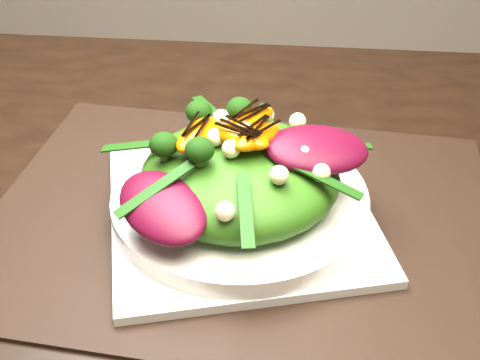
# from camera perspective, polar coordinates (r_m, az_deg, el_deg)

# --- Properties ---
(dining_table) EXTENTS (1.60, 0.90, 0.75)m
(dining_table) POSITION_cam_1_polar(r_m,az_deg,el_deg) (0.63, 5.72, -6.81)
(dining_table) COLOR black
(dining_table) RESTS_ON floor
(placemat) EXTENTS (0.53, 0.42, 0.00)m
(placemat) POSITION_cam_1_polar(r_m,az_deg,el_deg) (0.64, 0.00, -3.27)
(placemat) COLOR black
(placemat) RESTS_ON dining_table
(plate_base) EXTENTS (0.31, 0.31, 0.01)m
(plate_base) POSITION_cam_1_polar(r_m,az_deg,el_deg) (0.64, 0.00, -2.79)
(plate_base) COLOR silver
(plate_base) RESTS_ON placemat
(salad_bowl) EXTENTS (0.29, 0.29, 0.02)m
(salad_bowl) POSITION_cam_1_polar(r_m,az_deg,el_deg) (0.63, 0.00, -1.79)
(salad_bowl) COLOR white
(salad_bowl) RESTS_ON plate_base
(lettuce_mound) EXTENTS (0.22, 0.22, 0.06)m
(lettuce_mound) POSITION_cam_1_polar(r_m,az_deg,el_deg) (0.61, 0.00, 0.41)
(lettuce_mound) COLOR #2F5D11
(lettuce_mound) RESTS_ON salad_bowl
(radicchio_leaf) EXTENTS (0.11, 0.09, 0.02)m
(radicchio_leaf) POSITION_cam_1_polar(r_m,az_deg,el_deg) (0.59, 6.87, 2.73)
(radicchio_leaf) COLOR #410618
(radicchio_leaf) RESTS_ON lettuce_mound
(orange_segment) EXTENTS (0.07, 0.04, 0.02)m
(orange_segment) POSITION_cam_1_polar(r_m,az_deg,el_deg) (0.62, 0.21, 5.19)
(orange_segment) COLOR #C55503
(orange_segment) RESTS_ON lettuce_mound
(broccoli_floret) EXTENTS (0.05, 0.05, 0.04)m
(broccoli_floret) POSITION_cam_1_polar(r_m,az_deg,el_deg) (0.62, -4.06, 5.94)
(broccoli_floret) COLOR #12370A
(broccoli_floret) RESTS_ON lettuce_mound
(macadamia_nut) EXTENTS (0.02, 0.02, 0.02)m
(macadamia_nut) POSITION_cam_1_polar(r_m,az_deg,el_deg) (0.55, 2.40, 0.77)
(macadamia_nut) COLOR beige
(macadamia_nut) RESTS_ON lettuce_mound
(balsamic_drizzle) EXTENTS (0.04, 0.02, 0.00)m
(balsamic_drizzle) POSITION_cam_1_polar(r_m,az_deg,el_deg) (0.61, 0.21, 5.90)
(balsamic_drizzle) COLOR black
(balsamic_drizzle) RESTS_ON orange_segment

